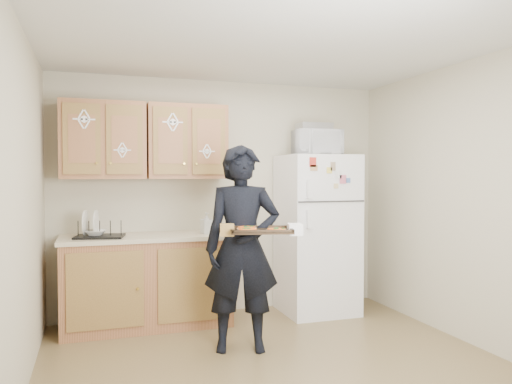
# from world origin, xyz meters

# --- Properties ---
(floor) EXTENTS (3.60, 3.60, 0.00)m
(floor) POSITION_xyz_m (0.00, 0.00, 0.00)
(floor) COLOR brown
(floor) RESTS_ON ground
(ceiling) EXTENTS (3.60, 3.60, 0.00)m
(ceiling) POSITION_xyz_m (0.00, 0.00, 2.50)
(ceiling) COLOR silver
(ceiling) RESTS_ON wall_back
(wall_back) EXTENTS (3.60, 0.04, 2.50)m
(wall_back) POSITION_xyz_m (0.00, 1.80, 1.25)
(wall_back) COLOR #BCB499
(wall_back) RESTS_ON floor
(wall_front) EXTENTS (3.60, 0.04, 2.50)m
(wall_front) POSITION_xyz_m (0.00, -1.80, 1.25)
(wall_front) COLOR #BCB499
(wall_front) RESTS_ON floor
(wall_left) EXTENTS (0.04, 3.60, 2.50)m
(wall_left) POSITION_xyz_m (-1.80, 0.00, 1.25)
(wall_left) COLOR #BCB499
(wall_left) RESTS_ON floor
(wall_right) EXTENTS (0.04, 3.60, 2.50)m
(wall_right) POSITION_xyz_m (1.80, 0.00, 1.25)
(wall_right) COLOR #BCB499
(wall_right) RESTS_ON floor
(refrigerator) EXTENTS (0.75, 0.70, 1.70)m
(refrigerator) POSITION_xyz_m (0.95, 1.43, 0.85)
(refrigerator) COLOR white
(refrigerator) RESTS_ON floor
(base_cabinet) EXTENTS (1.60, 0.60, 0.86)m
(base_cabinet) POSITION_xyz_m (-0.85, 1.48, 0.43)
(base_cabinet) COLOR brown
(base_cabinet) RESTS_ON floor
(countertop) EXTENTS (1.64, 0.64, 0.04)m
(countertop) POSITION_xyz_m (-0.85, 1.48, 0.88)
(countertop) COLOR beige
(countertop) RESTS_ON base_cabinet
(upper_cab_left) EXTENTS (0.80, 0.33, 0.75)m
(upper_cab_left) POSITION_xyz_m (-1.25, 1.61, 1.83)
(upper_cab_left) COLOR brown
(upper_cab_left) RESTS_ON wall_back
(upper_cab_right) EXTENTS (0.80, 0.33, 0.75)m
(upper_cab_right) POSITION_xyz_m (-0.43, 1.61, 1.83)
(upper_cab_right) COLOR brown
(upper_cab_right) RESTS_ON wall_back
(cereal_box) EXTENTS (0.20, 0.07, 0.32)m
(cereal_box) POSITION_xyz_m (1.47, 1.67, 0.16)
(cereal_box) COLOR #D09349
(cereal_box) RESTS_ON floor
(person) EXTENTS (0.72, 0.56, 1.74)m
(person) POSITION_xyz_m (-0.15, 0.55, 0.87)
(person) COLOR black
(person) RESTS_ON floor
(baking_tray) EXTENTS (0.55, 0.46, 0.04)m
(baking_tray) POSITION_xyz_m (-0.08, 0.26, 1.04)
(baking_tray) COLOR black
(baking_tray) RESTS_ON person
(pizza_front_left) EXTENTS (0.16, 0.16, 0.02)m
(pizza_front_left) POSITION_xyz_m (-0.21, 0.21, 1.06)
(pizza_front_left) COLOR orange
(pizza_front_left) RESTS_ON baking_tray
(pizza_front_right) EXTENTS (0.16, 0.16, 0.02)m
(pizza_front_right) POSITION_xyz_m (0.01, 0.16, 1.06)
(pizza_front_right) COLOR orange
(pizza_front_right) RESTS_ON baking_tray
(pizza_back_left) EXTENTS (0.16, 0.16, 0.02)m
(pizza_back_left) POSITION_xyz_m (-0.17, 0.37, 1.06)
(pizza_back_left) COLOR orange
(pizza_back_left) RESTS_ON baking_tray
(microwave) EXTENTS (0.51, 0.37, 0.27)m
(microwave) POSITION_xyz_m (0.92, 1.38, 1.83)
(microwave) COLOR white
(microwave) RESTS_ON refrigerator
(foil_pan) EXTENTS (0.36, 0.26, 0.07)m
(foil_pan) POSITION_xyz_m (0.90, 1.41, 2.00)
(foil_pan) COLOR #ACADB3
(foil_pan) RESTS_ON microwave
(dish_rack) EXTENTS (0.49, 0.40, 0.17)m
(dish_rack) POSITION_xyz_m (-1.29, 1.43, 0.99)
(dish_rack) COLOR black
(dish_rack) RESTS_ON countertop
(bowl) EXTENTS (0.23, 0.23, 0.05)m
(bowl) POSITION_xyz_m (-1.33, 1.43, 0.95)
(bowl) COLOR silver
(bowl) RESTS_ON dish_rack
(soap_bottle) EXTENTS (0.12, 0.12, 0.21)m
(soap_bottle) POSITION_xyz_m (-0.27, 1.41, 1.01)
(soap_bottle) COLOR white
(soap_bottle) RESTS_ON countertop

